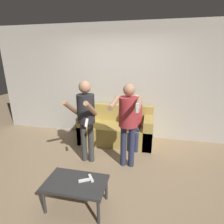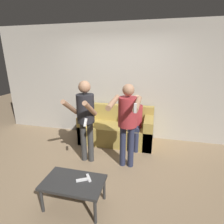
{
  "view_description": "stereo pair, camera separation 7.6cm",
  "coord_description": "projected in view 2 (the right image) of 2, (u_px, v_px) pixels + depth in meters",
  "views": [
    {
      "loc": [
        0.72,
        -2.51,
        1.94
      ],
      "look_at": [
        0.01,
        0.78,
        0.88
      ],
      "focal_mm": 28.0,
      "sensor_mm": 36.0,
      "label": 1
    },
    {
      "loc": [
        0.79,
        -2.49,
        1.94
      ],
      "look_at": [
        0.01,
        0.78,
        0.88
      ],
      "focal_mm": 28.0,
      "sensor_mm": 36.0,
      "label": 2
    }
  ],
  "objects": [
    {
      "name": "person_standing_left",
      "position": [
        85.0,
        114.0,
        3.15
      ],
      "size": [
        0.44,
        0.67,
        1.56
      ],
      "color": "#383838",
      "rests_on": "ground_plane"
    },
    {
      "name": "person_seated",
      "position": [
        135.0,
        119.0,
        3.82
      ],
      "size": [
        0.3,
        0.53,
        1.18
      ],
      "color": "#282D47",
      "rests_on": "ground_plane"
    },
    {
      "name": "couch",
      "position": [
        117.0,
        130.0,
        4.15
      ],
      "size": [
        1.67,
        0.76,
        0.84
      ],
      "color": "#AD9347",
      "rests_on": "ground_plane"
    },
    {
      "name": "remote_far",
      "position": [
        88.0,
        178.0,
        2.34
      ],
      "size": [
        0.12,
        0.14,
        0.02
      ],
      "color": "white",
      "rests_on": "coffee_table"
    },
    {
      "name": "coffee_table",
      "position": [
        74.0,
        184.0,
        2.31
      ],
      "size": [
        0.81,
        0.47,
        0.39
      ],
      "color": "#2D2D2D",
      "rests_on": "ground_plane"
    },
    {
      "name": "person_standing_right",
      "position": [
        127.0,
        117.0,
        2.97
      ],
      "size": [
        0.45,
        0.8,
        1.53
      ],
      "color": "#282D47",
      "rests_on": "ground_plane"
    },
    {
      "name": "wall_back",
      "position": [
        120.0,
        83.0,
        4.23
      ],
      "size": [
        6.4,
        0.06,
        2.7
      ],
      "color": "#B7B2A8",
      "rests_on": "ground_plane"
    },
    {
      "name": "remote_near",
      "position": [
        82.0,
        180.0,
        2.3
      ],
      "size": [
        0.15,
        0.1,
        0.02
      ],
      "color": "white",
      "rests_on": "coffee_table"
    },
    {
      "name": "ground_plane",
      "position": [
        101.0,
        173.0,
        3.07
      ],
      "size": [
        14.0,
        14.0,
        0.0
      ],
      "primitive_type": "plane",
      "color": "#937A5B"
    }
  ]
}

